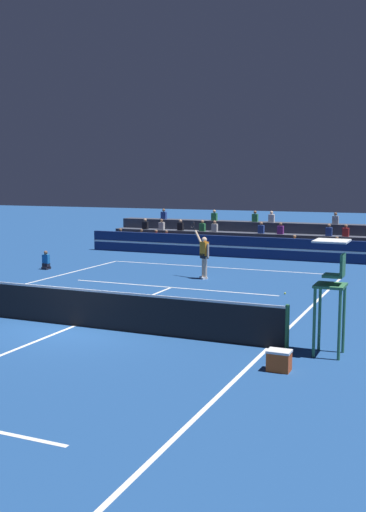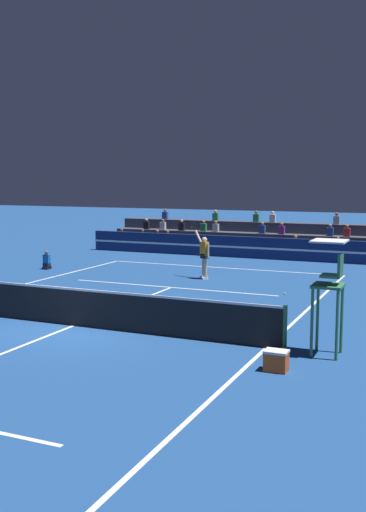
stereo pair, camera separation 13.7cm
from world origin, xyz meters
name	(u,v)px [view 1 (the left image)]	position (x,y,z in m)	size (l,w,h in m)	color
ground_plane	(75,326)	(0.00, 0.00, 0.00)	(120.00, 120.00, 0.00)	navy
court_lines	(75,326)	(0.00, 0.00, 0.00)	(11.10, 23.90, 0.01)	white
tennis_net	(75,307)	(0.00, 0.00, 0.54)	(12.00, 0.10, 1.10)	#2D6B38
sponsor_banner_wall	(246,247)	(0.00, 15.65, 0.55)	(18.00, 0.26, 1.10)	navy
bleacher_stand	(259,241)	(-0.01, 18.19, 0.65)	(17.34, 2.85, 2.28)	#383D4C
umpire_chair	(332,282)	(6.96, 0.00, 1.72)	(0.76, 0.84, 2.67)	#337047
ball_kid_courtside	(46,262)	(-7.05, 8.31, 0.33)	(0.30, 0.36, 0.84)	black
tennis_player	(204,255)	(0.39, 8.75, 0.98)	(1.12, 0.77, 2.36)	beige
tennis_ball	(285,293)	(4.24, 6.81, 0.03)	(0.07, 0.07, 0.07)	#C6DB33
equipment_cooler	(279,360)	(6.17, -1.59, 0.23)	(0.50, 0.38, 0.45)	#D84C19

